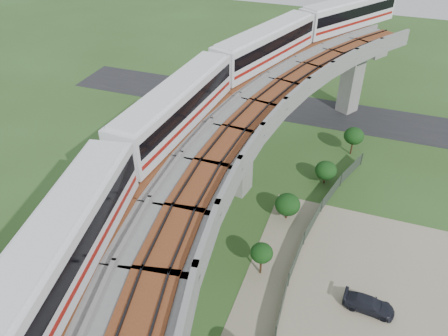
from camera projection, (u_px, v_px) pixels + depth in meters
The scene contains 11 objects.
ground at pixel (190, 259), 36.90m from camera, with size 160.00×160.00×0.00m, color #304C1E.
dirt_lot at pixel (356, 328), 31.47m from camera, with size 18.00×26.00×0.04m, color gray.
asphalt_road at pixel (277, 105), 59.90m from camera, with size 60.00×8.00×0.03m, color #232326.
viaduct at pixel (234, 184), 30.59m from camera, with size 19.58×73.98×11.40m.
metro_train at pixel (244, 79), 37.24m from camera, with size 16.35×60.40×3.64m.
fence at pixel (305, 284), 33.76m from camera, with size 3.87×38.73×1.50m.
tree_0 at pixel (354, 136), 48.73m from camera, with size 2.23×2.23×3.33m.
tree_1 at pixel (326, 170), 44.65m from camera, with size 2.24×2.24×2.56m.
tree_2 at pixel (288, 205), 40.14m from camera, with size 2.35×2.35×2.68m.
tree_3 at pixel (262, 253), 34.35m from camera, with size 1.82×1.82×3.09m.
car_dark at pixel (369, 304), 32.44m from camera, with size 1.53×3.77×1.09m, color black.
Camera 1 is at (11.45, -23.11, 27.65)m, focal length 35.00 mm.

